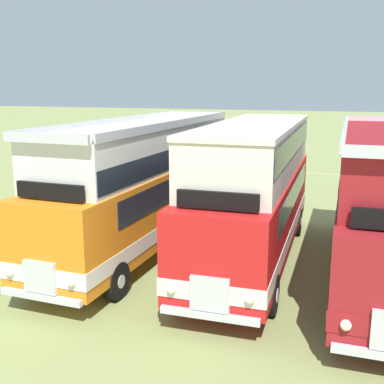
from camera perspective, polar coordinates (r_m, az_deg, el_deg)
name	(u,v)px	position (r m, az deg, el deg)	size (l,w,h in m)	color
bus_first_in_row	(146,181)	(16.76, -5.53, 1.26)	(2.79, 11.67, 4.52)	orange
bus_second_in_row	(254,187)	(15.42, 7.38, 0.63)	(2.88, 10.58, 4.49)	red
bus_third_in_row	(384,201)	(14.89, 21.85, -1.04)	(2.77, 10.90, 4.52)	maroon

